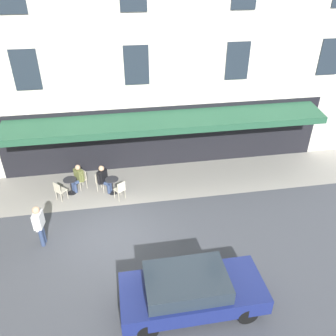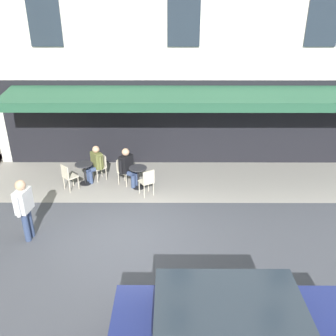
% 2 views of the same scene
% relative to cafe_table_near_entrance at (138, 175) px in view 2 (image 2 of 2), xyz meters
% --- Properties ---
extents(ground_plane, '(70.00, 70.00, 0.00)m').
position_rel_cafe_table_near_entrance_xyz_m(ground_plane, '(0.14, 2.82, -0.49)').
color(ground_plane, '#42444C').
extents(sidewalk_cafe_terrace, '(20.50, 3.20, 0.01)m').
position_rel_cafe_table_near_entrance_xyz_m(sidewalk_cafe_terrace, '(-3.11, -0.58, -0.49)').
color(sidewalk_cafe_terrace, gray).
rests_on(sidewalk_cafe_terrace, ground_plane).
extents(cafe_table_near_entrance, '(0.60, 0.60, 0.75)m').
position_rel_cafe_table_near_entrance_xyz_m(cafe_table_near_entrance, '(0.00, 0.00, 0.00)').
color(cafe_table_near_entrance, black).
rests_on(cafe_table_near_entrance, ground_plane).
extents(cafe_chair_cream_under_awning, '(0.55, 0.55, 0.91)m').
position_rel_cafe_table_near_entrance_xyz_m(cafe_chair_cream_under_awning, '(-0.34, 0.53, 0.06)').
color(cafe_chair_cream_under_awning, beige).
rests_on(cafe_chair_cream_under_awning, ground_plane).
extents(cafe_chair_cream_by_window, '(0.55, 0.55, 0.91)m').
position_rel_cafe_table_near_entrance_xyz_m(cafe_chair_cream_by_window, '(0.54, -0.33, 0.06)').
color(cafe_chair_cream_by_window, beige).
rests_on(cafe_chair_cream_by_window, ground_plane).
extents(cafe_table_mid_terrace, '(0.60, 0.60, 0.75)m').
position_rel_cafe_table_near_entrance_xyz_m(cafe_table_mid_terrace, '(1.86, -0.30, 0.00)').
color(cafe_table_mid_terrace, black).
rests_on(cafe_table_mid_terrace, ground_plane).
extents(cafe_chair_cream_kerbside, '(0.57, 0.57, 0.91)m').
position_rel_cafe_table_near_entrance_xyz_m(cafe_chair_cream_kerbside, '(2.30, 0.16, 0.06)').
color(cafe_chair_cream_kerbside, beige).
rests_on(cafe_chair_cream_kerbside, ground_plane).
extents(cafe_chair_cream_facing_street, '(0.56, 0.56, 0.91)m').
position_rel_cafe_table_near_entrance_xyz_m(cafe_chair_cream_facing_street, '(1.36, -0.68, 0.06)').
color(cafe_chair_cream_facing_street, beige).
rests_on(cafe_chair_cream_facing_street, ground_plane).
extents(seated_patron_in_black, '(0.66, 0.64, 1.33)m').
position_rel_cafe_table_near_entrance_xyz_m(seated_patron_in_black, '(0.35, -0.22, 0.22)').
color(seated_patron_in_black, navy).
rests_on(seated_patron_in_black, ground_plane).
extents(seated_companion_in_olive, '(0.63, 0.61, 1.29)m').
position_rel_cafe_table_near_entrance_xyz_m(seated_companion_in_olive, '(1.53, -0.55, 0.20)').
color(seated_companion_in_olive, navy).
rests_on(seated_companion_in_olive, ground_plane).
extents(walking_pedestrian_in_white, '(0.34, 0.70, 1.72)m').
position_rel_cafe_table_near_entrance_xyz_m(walking_pedestrian_in_white, '(2.66, 2.88, 0.51)').
color(walking_pedestrian_in_white, navy).
rests_on(walking_pedestrian_in_white, ground_plane).
extents(parked_car_navy, '(4.30, 1.81, 1.33)m').
position_rel_cafe_table_near_entrance_xyz_m(parked_car_navy, '(-2.15, 6.43, 0.22)').
color(parked_car_navy, navy).
rests_on(parked_car_navy, ground_plane).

